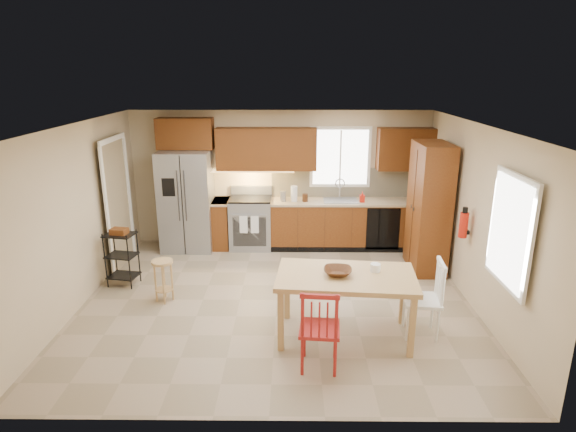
% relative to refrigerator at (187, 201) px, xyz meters
% --- Properties ---
extents(floor, '(5.50, 5.50, 0.00)m').
position_rel_refrigerator_xyz_m(floor, '(1.70, -2.12, -0.91)').
color(floor, gray).
rests_on(floor, ground).
extents(ceiling, '(5.50, 5.00, 0.02)m').
position_rel_refrigerator_xyz_m(ceiling, '(1.70, -2.12, 1.59)').
color(ceiling, silver).
rests_on(ceiling, ground).
extents(wall_back, '(5.50, 0.02, 2.50)m').
position_rel_refrigerator_xyz_m(wall_back, '(1.70, 0.38, 0.34)').
color(wall_back, '#CCB793').
rests_on(wall_back, ground).
extents(wall_front, '(5.50, 0.02, 2.50)m').
position_rel_refrigerator_xyz_m(wall_front, '(1.70, -4.62, 0.34)').
color(wall_front, '#CCB793').
rests_on(wall_front, ground).
extents(wall_left, '(0.02, 5.00, 2.50)m').
position_rel_refrigerator_xyz_m(wall_left, '(-1.05, -2.12, 0.34)').
color(wall_left, '#CCB793').
rests_on(wall_left, ground).
extents(wall_right, '(0.02, 5.00, 2.50)m').
position_rel_refrigerator_xyz_m(wall_right, '(4.45, -2.12, 0.34)').
color(wall_right, '#CCB793').
rests_on(wall_right, ground).
extents(refrigerator, '(0.92, 0.75, 1.82)m').
position_rel_refrigerator_xyz_m(refrigerator, '(0.00, 0.00, 0.00)').
color(refrigerator, gray).
rests_on(refrigerator, floor).
extents(range_stove, '(0.76, 0.63, 0.92)m').
position_rel_refrigerator_xyz_m(range_stove, '(1.15, 0.06, -0.45)').
color(range_stove, gray).
rests_on(range_stove, floor).
extents(base_cabinet_narrow, '(0.30, 0.60, 0.90)m').
position_rel_refrigerator_xyz_m(base_cabinet_narrow, '(0.60, 0.08, -0.46)').
color(base_cabinet_narrow, brown).
rests_on(base_cabinet_narrow, floor).
extents(base_cabinet_run, '(2.92, 0.60, 0.90)m').
position_rel_refrigerator_xyz_m(base_cabinet_run, '(2.99, 0.08, -0.46)').
color(base_cabinet_run, brown).
rests_on(base_cabinet_run, floor).
extents(dishwasher, '(0.60, 0.02, 0.78)m').
position_rel_refrigerator_xyz_m(dishwasher, '(3.55, -0.22, -0.46)').
color(dishwasher, black).
rests_on(dishwasher, floor).
extents(backsplash, '(2.92, 0.03, 0.55)m').
position_rel_refrigerator_xyz_m(backsplash, '(2.99, 0.36, 0.27)').
color(backsplash, beige).
rests_on(backsplash, wall_back).
extents(upper_over_fridge, '(1.00, 0.35, 0.55)m').
position_rel_refrigerator_xyz_m(upper_over_fridge, '(0.00, 0.20, 1.19)').
color(upper_over_fridge, '#552D0E').
rests_on(upper_over_fridge, wall_back).
extents(upper_left_block, '(1.80, 0.35, 0.75)m').
position_rel_refrigerator_xyz_m(upper_left_block, '(1.45, 0.20, 0.92)').
color(upper_left_block, '#552D0E').
rests_on(upper_left_block, wall_back).
extents(upper_right_block, '(1.00, 0.35, 0.75)m').
position_rel_refrigerator_xyz_m(upper_right_block, '(3.95, 0.20, 0.92)').
color(upper_right_block, '#552D0E').
rests_on(upper_right_block, wall_back).
extents(window_back, '(1.12, 0.04, 1.12)m').
position_rel_refrigerator_xyz_m(window_back, '(2.80, 0.35, 0.74)').
color(window_back, white).
rests_on(window_back, wall_back).
extents(sink, '(0.62, 0.46, 0.16)m').
position_rel_refrigerator_xyz_m(sink, '(2.80, 0.08, -0.05)').
color(sink, gray).
rests_on(sink, base_cabinet_run).
extents(undercab_glow, '(1.60, 0.30, 0.01)m').
position_rel_refrigerator_xyz_m(undercab_glow, '(1.15, 0.17, 0.52)').
color(undercab_glow, '#FFBF66').
rests_on(undercab_glow, wall_back).
extents(soap_bottle, '(0.09, 0.09, 0.19)m').
position_rel_refrigerator_xyz_m(soap_bottle, '(3.18, -0.02, 0.09)').
color(soap_bottle, red).
rests_on(soap_bottle, base_cabinet_run).
extents(paper_towel, '(0.12, 0.12, 0.28)m').
position_rel_refrigerator_xyz_m(paper_towel, '(1.95, 0.03, 0.13)').
color(paper_towel, white).
rests_on(paper_towel, base_cabinet_run).
extents(canister_steel, '(0.11, 0.11, 0.18)m').
position_rel_refrigerator_xyz_m(canister_steel, '(1.75, 0.03, 0.08)').
color(canister_steel, gray).
rests_on(canister_steel, base_cabinet_run).
extents(canister_wood, '(0.10, 0.10, 0.14)m').
position_rel_refrigerator_xyz_m(canister_wood, '(2.15, -0.00, 0.06)').
color(canister_wood, '#4C2714').
rests_on(canister_wood, base_cabinet_run).
extents(pantry, '(0.50, 0.95, 2.10)m').
position_rel_refrigerator_xyz_m(pantry, '(4.13, -0.93, 0.14)').
color(pantry, brown).
rests_on(pantry, floor).
extents(fire_extinguisher, '(0.12, 0.12, 0.36)m').
position_rel_refrigerator_xyz_m(fire_extinguisher, '(4.33, -1.98, 0.19)').
color(fire_extinguisher, red).
rests_on(fire_extinguisher, wall_right).
extents(window_right, '(0.04, 1.02, 1.32)m').
position_rel_refrigerator_xyz_m(window_right, '(4.38, -3.27, 0.54)').
color(window_right, white).
rests_on(window_right, wall_right).
extents(doorway, '(0.04, 0.95, 2.10)m').
position_rel_refrigerator_xyz_m(doorway, '(-0.97, -0.82, 0.14)').
color(doorway, '#8C7A59').
rests_on(doorway, wall_left).
extents(dining_table, '(1.74, 1.08, 0.81)m').
position_rel_refrigerator_xyz_m(dining_table, '(2.57, -3.09, -0.50)').
color(dining_table, tan).
rests_on(dining_table, floor).
extents(chair_red, '(0.50, 0.50, 0.98)m').
position_rel_refrigerator_xyz_m(chair_red, '(2.22, -3.74, -0.42)').
color(chair_red, maroon).
rests_on(chair_red, floor).
extents(chair_white, '(0.50, 0.50, 0.98)m').
position_rel_refrigerator_xyz_m(chair_white, '(3.52, -3.04, -0.42)').
color(chair_white, white).
rests_on(chair_white, floor).
extents(table_bowl, '(0.37, 0.37, 0.08)m').
position_rel_refrigerator_xyz_m(table_bowl, '(2.47, -3.09, -0.09)').
color(table_bowl, '#4C2714').
rests_on(table_bowl, dining_table).
extents(table_jar, '(0.14, 0.14, 0.15)m').
position_rel_refrigerator_xyz_m(table_jar, '(2.94, -2.98, -0.06)').
color(table_jar, white).
rests_on(table_jar, dining_table).
extents(bar_stool, '(0.37, 0.37, 0.62)m').
position_rel_refrigerator_xyz_m(bar_stool, '(0.09, -2.16, -0.60)').
color(bar_stool, tan).
rests_on(bar_stool, floor).
extents(utility_cart, '(0.48, 0.41, 0.86)m').
position_rel_refrigerator_xyz_m(utility_cart, '(-0.69, -1.61, -0.48)').
color(utility_cart, black).
rests_on(utility_cart, floor).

